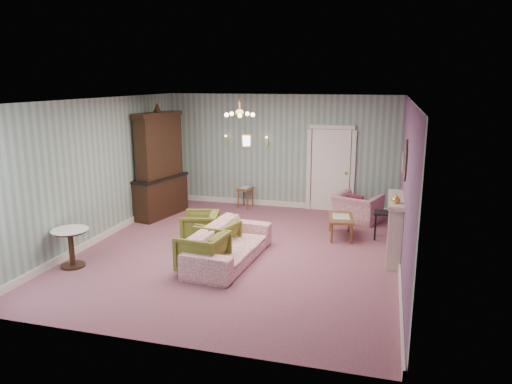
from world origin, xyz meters
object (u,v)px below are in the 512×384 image
(olive_chair_c, at_px, (200,226))
(dresser, at_px, (159,162))
(sofa_chintz, at_px, (229,238))
(olive_chair_b, at_px, (218,235))
(olive_chair_a, at_px, (203,250))
(fireplace, at_px, (395,228))
(wingback_chair, at_px, (358,203))
(side_table_black, at_px, (383,225))
(pedestal_table, at_px, (71,248))
(coffee_table, at_px, (341,227))

(olive_chair_c, height_order, dresser, dresser)
(sofa_chintz, bearing_deg, olive_chair_c, 53.04)
(sofa_chintz, distance_m, dresser, 3.67)
(olive_chair_b, xyz_separation_m, olive_chair_c, (-0.51, 0.33, 0.03))
(olive_chair_b, xyz_separation_m, sofa_chintz, (0.37, -0.44, 0.11))
(olive_chair_a, xyz_separation_m, fireplace, (3.18, 1.56, 0.19))
(wingback_chair, bearing_deg, sofa_chintz, 77.91)
(side_table_black, distance_m, pedestal_table, 6.11)
(sofa_chintz, height_order, side_table_black, sofa_chintz)
(olive_chair_b, distance_m, sofa_chintz, 0.59)
(olive_chair_c, bearing_deg, coffee_table, 99.76)
(dresser, height_order, fireplace, dresser)
(coffee_table, bearing_deg, sofa_chintz, -133.69)
(pedestal_table, bearing_deg, dresser, 89.54)
(coffee_table, bearing_deg, olive_chair_c, -157.25)
(side_table_black, bearing_deg, sofa_chintz, -142.64)
(olive_chair_c, xyz_separation_m, fireplace, (3.78, 0.20, 0.22))
(pedestal_table, bearing_deg, wingback_chair, 41.73)
(sofa_chintz, height_order, wingback_chair, sofa_chintz)
(olive_chair_b, xyz_separation_m, side_table_black, (3.06, 1.61, -0.04))
(fireplace, xyz_separation_m, pedestal_table, (-5.51, -1.97, -0.23))
(olive_chair_c, xyz_separation_m, coffee_table, (2.71, 1.14, -0.13))
(side_table_black, bearing_deg, pedestal_table, -150.12)
(olive_chair_b, distance_m, olive_chair_c, 0.61)
(olive_chair_b, distance_m, dresser, 3.15)
(olive_chair_a, distance_m, olive_chair_b, 1.04)
(olive_chair_c, distance_m, sofa_chintz, 1.18)
(wingback_chair, bearing_deg, olive_chair_b, 69.28)
(olive_chair_c, distance_m, wingback_chair, 3.83)
(coffee_table, bearing_deg, pedestal_table, -146.80)
(wingback_chair, height_order, pedestal_table, wingback_chair)
(dresser, relative_size, pedestal_table, 3.81)
(sofa_chintz, distance_m, fireplace, 3.05)
(fireplace, distance_m, pedestal_table, 5.85)
(side_table_black, bearing_deg, fireplace, -78.99)
(wingback_chair, relative_size, pedestal_table, 1.43)
(olive_chair_b, height_order, pedestal_table, pedestal_table)
(dresser, height_order, pedestal_table, dresser)
(olive_chair_a, bearing_deg, olive_chair_c, -150.52)
(olive_chair_a, bearing_deg, pedestal_table, -74.19)
(olive_chair_a, relative_size, fireplace, 0.56)
(olive_chair_c, bearing_deg, olive_chair_a, 10.54)
(sofa_chintz, relative_size, fireplace, 1.63)
(coffee_table, bearing_deg, side_table_black, 9.25)
(dresser, bearing_deg, pedestal_table, -78.47)
(dresser, xyz_separation_m, pedestal_table, (-0.03, -3.44, -0.98))
(olive_chair_c, xyz_separation_m, sofa_chintz, (0.89, -0.77, 0.08))
(olive_chair_c, height_order, pedestal_table, olive_chair_c)
(wingback_chair, bearing_deg, dresser, 30.10)
(wingback_chair, xyz_separation_m, side_table_black, (0.60, -1.15, -0.14))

